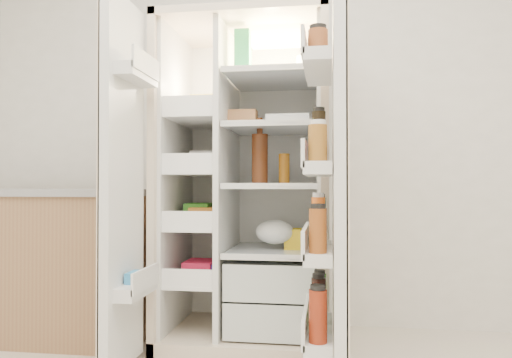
# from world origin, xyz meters

# --- Properties ---
(wall_back) EXTENTS (4.00, 0.02, 2.70)m
(wall_back) POSITION_xyz_m (0.00, 2.00, 1.35)
(wall_back) COLOR white
(wall_back) RESTS_ON floor
(refrigerator) EXTENTS (0.92, 0.70, 1.80)m
(refrigerator) POSITION_xyz_m (-0.15, 1.65, 0.74)
(refrigerator) COLOR beige
(refrigerator) RESTS_ON floor
(freezer_door) EXTENTS (0.15, 0.40, 1.72)m
(freezer_door) POSITION_xyz_m (-0.67, 1.05, 0.89)
(freezer_door) COLOR silver
(freezer_door) RESTS_ON floor
(fridge_door) EXTENTS (0.17, 0.58, 1.72)m
(fridge_door) POSITION_xyz_m (0.31, 0.96, 0.87)
(fridge_door) COLOR silver
(fridge_door) RESTS_ON floor
(kitchen_counter) EXTENTS (1.19, 0.63, 0.86)m
(kitchen_counter) POSITION_xyz_m (-1.32, 1.55, 0.43)
(kitchen_counter) COLOR #906C48
(kitchen_counter) RESTS_ON floor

